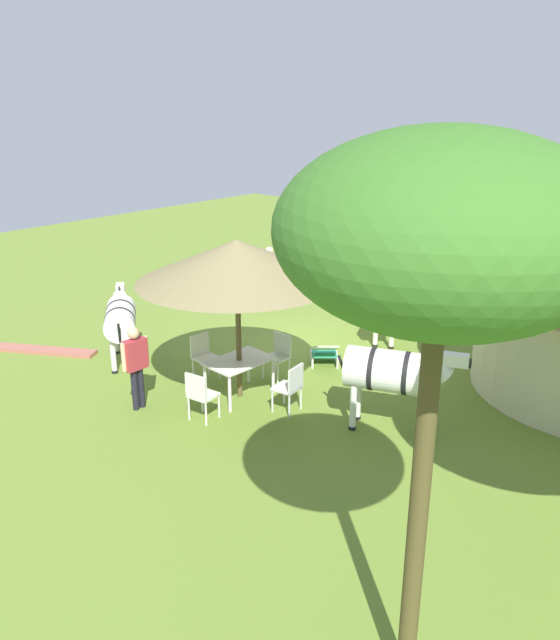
# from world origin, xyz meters

# --- Properties ---
(ground_plane) EXTENTS (36.00, 36.00, 0.00)m
(ground_plane) POSITION_xyz_m (0.00, 0.00, 0.00)
(ground_plane) COLOR olive
(shade_umbrella) EXTENTS (3.58, 3.58, 2.99)m
(shade_umbrella) POSITION_xyz_m (2.50, 0.60, 2.62)
(shade_umbrella) COLOR brown
(shade_umbrella) RESTS_ON ground_plane
(patio_dining_table) EXTENTS (1.26, 0.89, 0.74)m
(patio_dining_table) POSITION_xyz_m (2.50, 0.60, 0.64)
(patio_dining_table) COLOR silver
(patio_dining_table) RESTS_ON ground_plane
(patio_chair_near_lawn) EXTENTS (0.49, 0.47, 0.90)m
(patio_chair_near_lawn) POSITION_xyz_m (2.36, -0.53, 0.52)
(patio_chair_near_lawn) COLOR white
(patio_chair_near_lawn) RESTS_ON ground_plane
(patio_chair_east_end) EXTENTS (0.48, 0.49, 0.90)m
(patio_chair_east_end) POSITION_xyz_m (3.63, 0.76, 0.52)
(patio_chair_east_end) COLOR silver
(patio_chair_east_end) RESTS_ON ground_plane
(patio_chair_west_end) EXTENTS (0.49, 0.47, 0.90)m
(patio_chair_west_end) POSITION_xyz_m (2.37, 1.73, 0.52)
(patio_chair_west_end) COLOR silver
(patio_chair_west_end) RESTS_ON ground_plane
(patio_chair_near_hut) EXTENTS (0.42, 0.44, 0.90)m
(patio_chair_near_hut) POSITION_xyz_m (1.36, 0.60, 0.52)
(patio_chair_near_hut) COLOR silver
(patio_chair_near_hut) RESTS_ON ground_plane
(guest_beside_umbrella) EXTENTS (0.56, 0.21, 1.55)m
(guest_beside_umbrella) POSITION_xyz_m (4.04, -0.45, 0.93)
(guest_beside_umbrella) COLOR black
(guest_beside_umbrella) RESTS_ON ground_plane
(standing_watcher) EXTENTS (0.43, 0.51, 1.68)m
(standing_watcher) POSITION_xyz_m (-1.88, -2.51, 1.01)
(standing_watcher) COLOR black
(standing_watcher) RESTS_ON ground_plane
(striped_lounge_chair) EXTENTS (0.97, 0.93, 0.59)m
(striped_lounge_chair) POSITION_xyz_m (0.25, 0.91, 0.25)
(striped_lounge_chair) COLOR #2C9970
(striped_lounge_chair) RESTS_ON ground_plane
(zebra_nearest_camera) EXTENTS (2.21, 1.25, 1.49)m
(zebra_nearest_camera) POSITION_xyz_m (-1.92, 1.12, 0.96)
(zebra_nearest_camera) COLOR silver
(zebra_nearest_camera) RESTS_ON ground_plane
(zebra_by_umbrella) EXTENTS (1.19, 2.03, 1.59)m
(zebra_by_umbrella) POSITION_xyz_m (1.77, 3.43, 1.05)
(zebra_by_umbrella) COLOR silver
(zebra_by_umbrella) RESTS_ON ground_plane
(zebra_toward_hut) EXTENTS (1.48, 1.77, 1.52)m
(zebra_toward_hut) POSITION_xyz_m (2.90, -2.46, 0.98)
(zebra_toward_hut) COLOR silver
(zebra_toward_hut) RESTS_ON ground_plane
(acacia_tree_left_background) EXTENTS (2.51, 2.51, 5.12)m
(acacia_tree_left_background) POSITION_xyz_m (5.93, 6.09, 4.34)
(acacia_tree_left_background) COLOR #4B4221
(acacia_tree_left_background) RESTS_ON ground_plane
(brick_patio_kerb) EXTENTS (1.68, 2.62, 0.08)m
(brick_patio_kerb) POSITION_xyz_m (3.84, -4.41, 0.04)
(brick_patio_kerb) COLOR #A5604F
(brick_patio_kerb) RESTS_ON ground_plane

